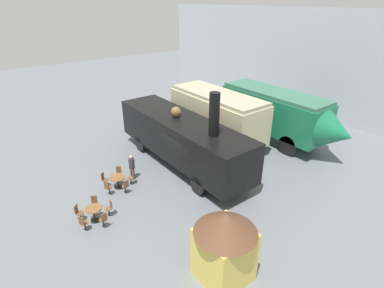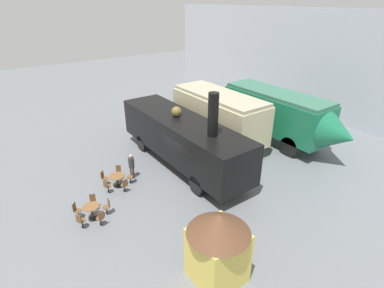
% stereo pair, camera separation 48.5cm
% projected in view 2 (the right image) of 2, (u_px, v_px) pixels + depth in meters
% --- Properties ---
extents(ground_plane, '(80.00, 80.00, 0.00)m').
position_uv_depth(ground_plane, '(183.00, 174.00, 18.24)').
color(ground_plane, slate).
extents(backdrop_wall, '(44.00, 0.15, 9.00)m').
position_uv_depth(backdrop_wall, '(339.00, 69.00, 24.36)').
color(backdrop_wall, '#B2B7C1').
rests_on(backdrop_wall, ground_plane).
extents(streamlined_locomotive, '(9.97, 2.65, 3.68)m').
position_uv_depth(streamlined_locomotive, '(284.00, 114.00, 21.27)').
color(streamlined_locomotive, '#196B47').
rests_on(streamlined_locomotive, ground_plane).
extents(passenger_coach_vintage, '(7.49, 2.84, 3.77)m').
position_uv_depth(passenger_coach_vintage, '(218.00, 114.00, 21.23)').
color(passenger_coach_vintage, beige).
rests_on(passenger_coach_vintage, ground_plane).
extents(steam_locomotive, '(10.79, 2.71, 5.43)m').
position_uv_depth(steam_locomotive, '(182.00, 137.00, 18.58)').
color(steam_locomotive, black).
rests_on(steam_locomotive, ground_plane).
extents(cafe_table_near, '(0.87, 0.87, 0.70)m').
position_uv_depth(cafe_table_near, '(117.00, 178.00, 16.85)').
color(cafe_table_near, black).
rests_on(cafe_table_near, ground_plane).
extents(cafe_table_mid, '(0.79, 0.79, 0.76)m').
position_uv_depth(cafe_table_mid, '(91.00, 209.00, 14.31)').
color(cafe_table_mid, black).
rests_on(cafe_table_mid, ground_plane).
extents(cafe_chair_0, '(0.40, 0.40, 0.87)m').
position_uv_depth(cafe_chair_0, '(104.00, 177.00, 17.01)').
color(cafe_chair_0, black).
rests_on(cafe_chair_0, ground_plane).
extents(cafe_chair_1, '(0.38, 0.40, 0.87)m').
position_uv_depth(cafe_chair_1, '(107.00, 186.00, 16.24)').
color(cafe_chair_1, black).
rests_on(cafe_chair_1, ground_plane).
extents(cafe_chair_2, '(0.37, 0.36, 0.87)m').
position_uv_depth(cafe_chair_2, '(125.00, 185.00, 16.34)').
color(cafe_chair_2, black).
rests_on(cafe_chair_2, ground_plane).
extents(cafe_chair_3, '(0.36, 0.38, 0.87)m').
position_uv_depth(cafe_chair_3, '(131.00, 175.00, 17.17)').
color(cafe_chair_3, black).
rests_on(cafe_chair_3, ground_plane).
extents(cafe_chair_4, '(0.40, 0.39, 0.87)m').
position_uv_depth(cafe_chair_4, '(118.00, 171.00, 17.59)').
color(cafe_chair_4, black).
rests_on(cafe_chair_4, ground_plane).
extents(cafe_chair_5, '(0.40, 0.41, 0.87)m').
position_uv_depth(cafe_chair_5, '(76.00, 210.00, 14.41)').
color(cafe_chair_5, black).
rests_on(cafe_chair_5, ground_plane).
extents(cafe_chair_6, '(0.39, 0.40, 0.87)m').
position_uv_depth(cafe_chair_6, '(80.00, 220.00, 13.71)').
color(cafe_chair_6, black).
rests_on(cafe_chair_6, ground_plane).
extents(cafe_chair_7, '(0.38, 0.36, 0.87)m').
position_uv_depth(cafe_chair_7, '(101.00, 217.00, 13.89)').
color(cafe_chair_7, black).
rests_on(cafe_chair_7, ground_plane).
extents(cafe_chair_8, '(0.36, 0.37, 0.87)m').
position_uv_depth(cafe_chair_8, '(107.00, 205.00, 14.69)').
color(cafe_chair_8, black).
rests_on(cafe_chair_8, ground_plane).
extents(cafe_chair_9, '(0.40, 0.38, 0.87)m').
position_uv_depth(cafe_chair_9, '(93.00, 201.00, 15.02)').
color(cafe_chair_9, black).
rests_on(cafe_chair_9, ground_plane).
extents(visitor_person, '(0.34, 0.34, 1.56)m').
position_uv_depth(visitor_person, '(132.00, 165.00, 17.55)').
color(visitor_person, '#262633').
rests_on(visitor_person, ground_plane).
extents(ticket_kiosk, '(2.34, 2.34, 3.00)m').
position_uv_depth(ticket_kiosk, '(218.00, 244.00, 10.83)').
color(ticket_kiosk, '#DBC151').
rests_on(ticket_kiosk, ground_plane).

